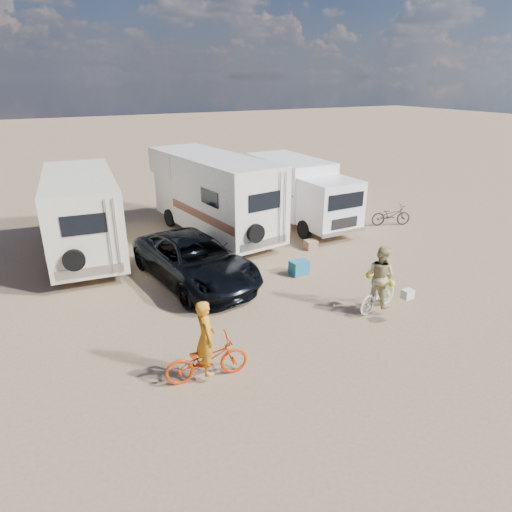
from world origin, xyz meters
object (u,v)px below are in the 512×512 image
rv_left (83,217)px  cooler (299,268)px  rv_main (214,196)px  rider_man (206,345)px  rider_woman (380,282)px  dark_suv (195,260)px  box_truck (300,193)px  crate (311,245)px  bike_parked (391,215)px  bike_woman (378,295)px  bike_man (207,359)px

rv_left → cooler: rv_left is taller
rv_main → rider_man: (-3.72, -8.59, -0.75)m
rider_woman → dark_suv: bearing=29.9°
box_truck → crate: size_ratio=14.96×
cooler → bike_parked: bearing=18.7°
box_truck → bike_woman: (-2.33, -7.64, -0.89)m
cooler → crate: 2.38m
rider_woman → cooler: 3.12m
rider_woman → crate: 4.88m
rv_main → bike_man: bearing=-121.1°
rider_woman → bike_woman: bearing=-13.0°
rv_main → bike_parked: rv_main is taller
box_truck → dark_suv: (-6.10, -3.58, -0.64)m
bike_man → bike_parked: bearing=-52.9°
rv_main → cooler: bearing=-87.3°
bike_parked → rider_man: bearing=140.2°
box_truck → crate: box_truck is taller
rv_left → bike_man: 8.62m
box_truck → rider_woman: 8.00m
bike_woman → bike_man: bearing=84.1°
rv_main → bike_woman: 8.15m
rider_man → bike_man: bearing=0.0°
box_truck → bike_parked: (3.32, -2.09, -0.90)m
rider_woman → bike_parked: (5.65, 5.54, -0.39)m
dark_suv → crate: size_ratio=12.43×
dark_suv → rider_man: 4.95m
bike_parked → bike_man: bearing=140.2°
bike_woman → box_truck: bearing=-30.0°
rv_left → bike_man: size_ratio=3.40×
rv_main → crate: rv_main is taller
bike_man → crate: 8.26m
rider_woman → cooler: bearing=-1.1°
rv_main → bike_woman: rv_main is taller
rv_main → rider_man: bearing=-121.1°
dark_suv → bike_man: 4.95m
bike_woman → rider_woman: size_ratio=0.91×
rv_left → bike_woman: 10.19m
bike_woman → rider_man: rider_man is taller
rv_main → box_truck: 3.88m
dark_suv → bike_woman: dark_suv is taller
rv_main → cooler: (0.90, -4.93, -1.35)m
box_truck → bike_man: box_truck is taller
rider_man → rider_woman: 5.29m
rv_main → bike_parked: (7.18, -2.39, -1.14)m
rider_woman → box_truck: bearing=-30.0°
rider_man → dark_suv: bearing=-10.0°
box_truck → bike_man: 11.27m
dark_suv → crate: 4.84m
rv_main → rv_left: 4.93m
rv_left → box_truck: size_ratio=0.99×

